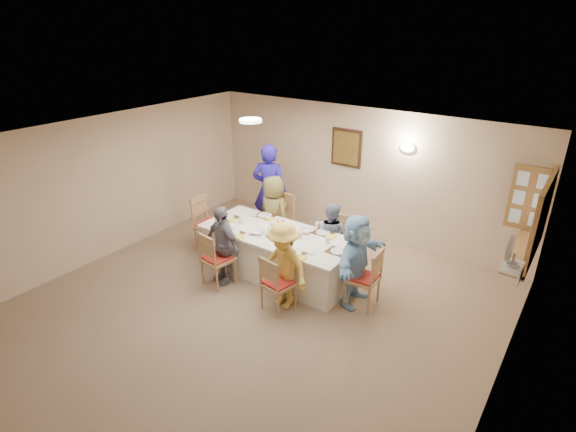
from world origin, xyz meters
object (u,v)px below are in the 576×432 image
Objects in this scene: chair_back_left at (278,221)px; diner_right_end at (356,260)px; diner_back_left at (274,214)px; diner_back_right at (331,236)px; chair_front_left at (218,258)px; diner_front_right at (283,266)px; diner_front_left at (222,244)px; serving_hatch at (541,220)px; condiment_ketchup at (278,226)px; chair_front_right at (279,283)px; chair_left_end at (210,224)px; caregiver at (269,190)px; desk_fan at (512,254)px; chair_right_end at (363,277)px; chair_back_right at (334,241)px; dining_table at (278,254)px.

diner_right_end reaches higher than chair_back_left.
diner_back_left reaches higher than diner_back_right.
diner_front_right is at bearing -166.65° from chair_front_left.
diner_front_left is (0.00, 0.12, 0.19)m from chair_front_left.
chair_back_left is (-4.13, -0.32, -0.99)m from serving_hatch.
condiment_ketchup is (-0.62, -0.65, 0.27)m from diner_back_right.
chair_back_left is 0.85× the size of diner_back_right.
chair_left_end is (-2.15, 0.80, 0.07)m from chair_front_right.
diner_back_right is at bearing -168.45° from diner_back_left.
serving_hatch is 3.09m from diner_back_right.
diner_back_left is 2.13m from diner_right_end.
caregiver is (-1.65, 1.83, 0.25)m from diner_front_right.
serving_hatch reaches higher than chair_front_left.
desk_fan is at bearing -10.97° from chair_back_left.
chair_front_left is at bearing -73.12° from chair_right_end.
chair_back_right is at bearing -79.57° from chair_front_right.
diner_back_right reaches higher than chair_back_left.
chair_right_end is (0.95, -0.80, 0.02)m from chair_back_right.
dining_table is (-3.53, -1.12, -1.12)m from serving_hatch.
chair_left_end is 1.57m from condiment_ketchup.
serving_hatch is 1.46× the size of chair_left_end.
chair_right_end is at bearing 174.00° from diner_back_left.
dining_table is at bearing -49.69° from chair_back_left.
diner_front_right is at bearing 11.28° from diner_front_left.
chair_front_right is 0.25m from diner_front_right.
condiment_ketchup is at bearing 123.78° from dining_table.
chair_front_left is 0.78× the size of diner_back_right.
desk_fan is 0.32× the size of chair_front_left.
diner_back_right is (-2.93, -0.44, -0.90)m from serving_hatch.
condiment_ketchup is at bearing -134.43° from chair_back_right.
desk_fan is 0.32× the size of chair_right_end.
chair_front_right is 0.49× the size of caregiver.
condiment_ketchup reaches higher than chair_front_left.
condiment_ketchup is at bearing 87.36° from diner_right_end.
diner_back_left is at bearing -173.95° from serving_hatch.
caregiver reaches higher than diner_back_right.
chair_front_left is 1.20m from chair_front_right.
dining_table is 1.93× the size of diner_front_right.
diner_front_right is at bearing -170.97° from desk_fan.
chair_back_right is at bearing 159.88° from desk_fan.
chair_back_right is at bearing 97.43° from diner_front_right.
chair_left_end is (-4.97, 0.23, -1.04)m from desk_fan.
chair_back_right is 0.63× the size of diner_right_end.
diner_front_right is at bearing -48.89° from condiment_ketchup.
diner_right_end is 2.73m from caregiver.
caregiver reaches higher than dining_table.
serving_hatch is 1.05× the size of diner_back_left.
diner_front_right is at bearing -57.94° from chair_right_end.
caregiver is (-2.47, 1.15, 0.21)m from diner_right_end.
chair_left_end is at bearing -32.46° from chair_front_left.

